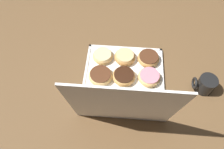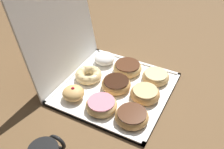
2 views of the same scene
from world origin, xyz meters
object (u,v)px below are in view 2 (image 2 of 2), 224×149
at_px(cruller_donut_7, 88,75).
at_px(chocolate_frosted_donut_4, 115,84).
at_px(chocolate_frosted_donut_0, 132,116).
at_px(glazed_ring_donut_1, 145,94).
at_px(chocolate_frosted_donut_5, 127,68).
at_px(jelly_filled_donut_6, 73,93).
at_px(powdered_filled_donut_8, 104,58).
at_px(pink_frosted_donut_3, 101,105).
at_px(donut_box, 116,89).
at_px(glazed_ring_donut_2, 156,76).

bearing_deg(cruller_donut_7, chocolate_frosted_donut_4, -89.83).
height_order(chocolate_frosted_donut_0, chocolate_frosted_donut_4, chocolate_frosted_donut_4).
height_order(glazed_ring_donut_1, chocolate_frosted_donut_5, same).
relative_size(jelly_filled_donut_6, powdered_filled_donut_8, 0.91).
bearing_deg(pink_frosted_donut_3, glazed_ring_donut_1, -42.98).
distance_m(donut_box, pink_frosted_donut_3, 0.13).
xyz_separation_m(glazed_ring_donut_1, jelly_filled_donut_6, (-0.12, 0.24, 0.00)).
xyz_separation_m(chocolate_frosted_donut_5, powdered_filled_donut_8, (0.01, 0.12, 0.00)).
bearing_deg(cruller_donut_7, powdered_filled_donut_8, -1.89).
bearing_deg(pink_frosted_donut_3, chocolate_frosted_donut_4, 4.26).
distance_m(chocolate_frosted_donut_4, jelly_filled_donut_6, 0.17).
height_order(chocolate_frosted_donut_0, glazed_ring_donut_1, glazed_ring_donut_1).
xyz_separation_m(glazed_ring_donut_2, powdered_filled_donut_8, (0.01, 0.25, 0.00)).
bearing_deg(cruller_donut_7, pink_frosted_donut_3, -132.97).
bearing_deg(chocolate_frosted_donut_4, pink_frosted_donut_3, -175.74).
height_order(chocolate_frosted_donut_4, chocolate_frosted_donut_5, same).
bearing_deg(pink_frosted_donut_3, glazed_ring_donut_2, -25.15).
xyz_separation_m(chocolate_frosted_donut_0, powdered_filled_donut_8, (0.26, 0.25, 0.00)).
distance_m(chocolate_frosted_donut_5, cruller_donut_7, 0.17).
distance_m(chocolate_frosted_donut_0, powdered_filled_donut_8, 0.36).
bearing_deg(glazed_ring_donut_1, donut_box, 88.62).
relative_size(glazed_ring_donut_1, chocolate_frosted_donut_5, 0.93).
distance_m(chocolate_frosted_donut_0, glazed_ring_donut_2, 0.25).
relative_size(pink_frosted_donut_3, chocolate_frosted_donut_5, 0.95).
relative_size(glazed_ring_donut_1, chocolate_frosted_donut_4, 0.97).
bearing_deg(glazed_ring_donut_2, pink_frosted_donut_3, 154.85).
height_order(glazed_ring_donut_2, cruller_donut_7, cruller_donut_7).
xyz_separation_m(glazed_ring_donut_2, chocolate_frosted_donut_5, (-0.00, 0.13, 0.00)).
bearing_deg(glazed_ring_donut_1, chocolate_frosted_donut_0, -179.15).
height_order(glazed_ring_donut_2, chocolate_frosted_donut_5, chocolate_frosted_donut_5).
relative_size(donut_box, chocolate_frosted_donut_4, 3.52).
distance_m(chocolate_frosted_donut_4, cruller_donut_7, 0.13).
bearing_deg(chocolate_frosted_donut_5, powdered_filled_donut_8, 84.62).
bearing_deg(donut_box, pink_frosted_donut_3, -177.66).
bearing_deg(cruller_donut_7, jelly_filled_donut_6, -174.99).
bearing_deg(donut_box, chocolate_frosted_donut_5, 2.80).
xyz_separation_m(chocolate_frosted_donut_4, powdered_filled_donut_8, (0.13, 0.12, 0.00)).
height_order(donut_box, pink_frosted_donut_3, pink_frosted_donut_3).
distance_m(pink_frosted_donut_3, powdered_filled_donut_8, 0.29).
relative_size(jelly_filled_donut_6, cruller_donut_7, 0.75).
distance_m(chocolate_frosted_donut_0, chocolate_frosted_donut_4, 0.18).
bearing_deg(powdered_filled_donut_8, glazed_ring_donut_2, -92.28).
relative_size(donut_box, powdered_filled_donut_8, 4.49).
distance_m(glazed_ring_donut_1, cruller_donut_7, 0.25).
bearing_deg(powdered_filled_donut_8, chocolate_frosted_donut_5, -95.38).
bearing_deg(cruller_donut_7, glazed_ring_donut_1, -89.80).
height_order(jelly_filled_donut_6, powdered_filled_donut_8, jelly_filled_donut_6).
distance_m(chocolate_frosted_donut_0, jelly_filled_donut_6, 0.24).
relative_size(cruller_donut_7, powdered_filled_donut_8, 1.21).
distance_m(chocolate_frosted_donut_4, powdered_filled_donut_8, 0.18).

